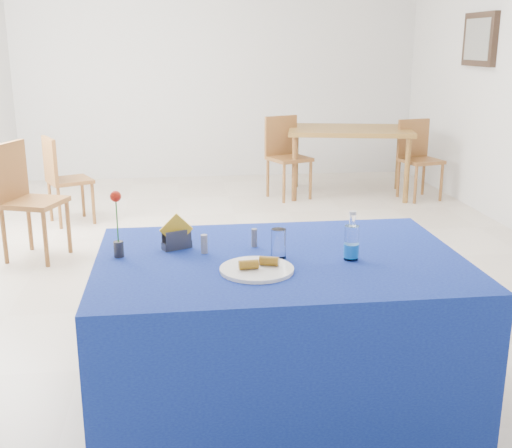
# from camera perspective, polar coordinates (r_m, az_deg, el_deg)

# --- Properties ---
(floor) EXTENTS (7.00, 7.00, 0.00)m
(floor) POSITION_cam_1_polar(r_m,az_deg,el_deg) (5.01, -0.27, -3.62)
(floor) COLOR beige
(floor) RESTS_ON ground
(room_shell) EXTENTS (7.00, 7.00, 7.00)m
(room_shell) POSITION_cam_1_polar(r_m,az_deg,el_deg) (4.72, -0.30, 16.81)
(room_shell) COLOR silver
(room_shell) RESTS_ON ground
(picture_frame) EXTENTS (0.06, 0.64, 0.52)m
(picture_frame) POSITION_cam_1_polar(r_m,az_deg,el_deg) (6.99, 19.29, 15.23)
(picture_frame) COLOR black
(picture_frame) RESTS_ON room_shell
(picture_art) EXTENTS (0.02, 0.52, 0.40)m
(picture_art) POSITION_cam_1_polar(r_m,az_deg,el_deg) (6.97, 19.10, 15.25)
(picture_art) COLOR #998C66
(picture_art) RESTS_ON room_shell
(plate) EXTENTS (0.31, 0.31, 0.01)m
(plate) POSITION_cam_1_polar(r_m,az_deg,el_deg) (2.64, 0.07, -4.05)
(plate) COLOR white
(plate) RESTS_ON blue_table
(drinking_glass) EXTENTS (0.07, 0.07, 0.13)m
(drinking_glass) POSITION_cam_1_polar(r_m,az_deg,el_deg) (2.78, 2.02, -1.75)
(drinking_glass) COLOR white
(drinking_glass) RESTS_ON blue_table
(salt_shaker) EXTENTS (0.03, 0.03, 0.08)m
(salt_shaker) POSITION_cam_1_polar(r_m,az_deg,el_deg) (2.86, -4.62, -1.78)
(salt_shaker) COLOR gray
(salt_shaker) RESTS_ON blue_table
(pepper_shaker) EXTENTS (0.03, 0.03, 0.08)m
(pepper_shaker) POSITION_cam_1_polar(r_m,az_deg,el_deg) (2.94, -0.16, -1.23)
(pepper_shaker) COLOR slate
(pepper_shaker) RESTS_ON blue_table
(blue_table) EXTENTS (1.60, 1.10, 0.76)m
(blue_table) POSITION_cam_1_polar(r_m,az_deg,el_deg) (2.96, 2.04, -9.90)
(blue_table) COLOR navy
(blue_table) RESTS_ON floor
(water_bottle) EXTENTS (0.07, 0.07, 0.21)m
(water_bottle) POSITION_cam_1_polar(r_m,az_deg,el_deg) (2.79, 8.48, -1.73)
(water_bottle) COLOR white
(water_bottle) RESTS_ON blue_table
(napkin_holder) EXTENTS (0.15, 0.10, 0.17)m
(napkin_holder) POSITION_cam_1_polar(r_m,az_deg,el_deg) (2.94, -7.07, -1.26)
(napkin_holder) COLOR #353439
(napkin_holder) RESTS_ON blue_table
(rose_vase) EXTENTS (0.05, 0.05, 0.30)m
(rose_vase) POSITION_cam_1_polar(r_m,az_deg,el_deg) (2.84, -12.22, -0.14)
(rose_vase) COLOR #232327
(rose_vase) RESTS_ON blue_table
(oak_table) EXTENTS (1.49, 1.12, 0.76)m
(oak_table) POSITION_cam_1_polar(r_m,az_deg,el_deg) (7.27, 8.33, 7.82)
(oak_table) COLOR olive
(oak_table) RESTS_ON floor
(chair_bg_left) EXTENTS (0.52, 0.52, 0.89)m
(chair_bg_left) POSITION_cam_1_polar(r_m,az_deg,el_deg) (7.13, 2.63, 6.50)
(chair_bg_left) COLOR brown
(chair_bg_left) RESTS_ON floor
(chair_bg_right) EXTENTS (0.47, 0.47, 0.86)m
(chair_bg_right) POSITION_cam_1_polar(r_m,az_deg,el_deg) (7.30, 14.14, 6.12)
(chair_bg_right) COLOR brown
(chair_bg_right) RESTS_ON floor
(chair_win_a) EXTENTS (0.53, 0.53, 0.92)m
(chair_win_a) POSITION_cam_1_polar(r_m,az_deg,el_deg) (5.36, -19.94, 2.65)
(chair_win_a) COLOR brown
(chair_win_a) RESTS_ON floor
(chair_win_b) EXTENTS (0.49, 0.49, 0.83)m
(chair_win_b) POSITION_cam_1_polar(r_m,az_deg,el_deg) (6.29, -16.93, 4.25)
(chair_win_b) COLOR brown
(chair_win_b) RESTS_ON floor
(banana_pieces) EXTENTS (0.17, 0.09, 0.04)m
(banana_pieces) POSITION_cam_1_polar(r_m,az_deg,el_deg) (2.63, 0.29, -3.47)
(banana_pieces) COLOR gold
(banana_pieces) RESTS_ON plate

